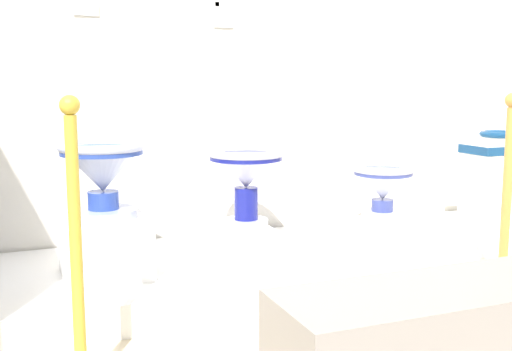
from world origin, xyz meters
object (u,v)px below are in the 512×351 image
at_px(plinth_block_squat_floral, 246,241).
at_px(stanchion_post_near_right, 503,256).
at_px(antique_toilet_squat_floral, 246,172).
at_px(plinth_block_central_ornate, 495,213).
at_px(antique_toilet_central_ornate, 498,166).
at_px(plinth_block_rightmost, 382,229).
at_px(stanchion_post_near_left, 79,310).
at_px(antique_toilet_tall_cobalt, 102,169).
at_px(antique_toilet_rightmost, 383,184).
at_px(info_placard_second, 86,4).
at_px(plinth_block_tall_cobalt, 105,247).
at_px(info_placard_third, 223,13).
at_px(museum_bench, 459,347).

height_order(plinth_block_squat_floral, stanchion_post_near_right, stanchion_post_near_right).
relative_size(antique_toilet_squat_floral, plinth_block_central_ornate, 1.31).
relative_size(plinth_block_central_ornate, antique_toilet_central_ornate, 0.76).
distance_m(plinth_block_squat_floral, plinth_block_rightmost, 0.82).
relative_size(stanchion_post_near_left, stanchion_post_near_right, 1.00).
xyz_separation_m(antique_toilet_tall_cobalt, stanchion_post_near_right, (1.57, -0.76, -0.36)).
bearing_deg(plinth_block_rightmost, antique_toilet_central_ornate, -3.36).
bearing_deg(antique_toilet_central_ornate, plinth_block_squat_floral, 178.71).
relative_size(antique_toilet_rightmost, plinth_block_central_ornate, 1.08).
bearing_deg(antique_toilet_squat_floral, antique_toilet_central_ornate, -1.29).
bearing_deg(plinth_block_squat_floral, stanchion_post_near_right, -46.75).
height_order(plinth_block_central_ornate, info_placard_second, info_placard_second).
xyz_separation_m(plinth_block_central_ornate, info_placard_second, (-2.30, 0.48, 1.18)).
xyz_separation_m(plinth_block_tall_cobalt, info_placard_third, (0.77, 0.58, 1.11)).
distance_m(antique_toilet_squat_floral, stanchion_post_near_right, 1.26).
height_order(plinth_block_tall_cobalt, antique_toilet_squat_floral, antique_toilet_squat_floral).
relative_size(antique_toilet_tall_cobalt, plinth_block_central_ornate, 1.18).
bearing_deg(stanchion_post_near_left, plinth_block_rightmost, 27.97).
distance_m(antique_toilet_squat_floral, plinth_block_rightmost, 0.90).
bearing_deg(info_placard_second, stanchion_post_near_right, -40.83).
xyz_separation_m(plinth_block_squat_floral, antique_toilet_squat_floral, (0.00, -0.00, 0.36)).
relative_size(plinth_block_squat_floral, stanchion_post_near_right, 0.35).
xyz_separation_m(plinth_block_tall_cobalt, antique_toilet_tall_cobalt, (0.00, 0.00, 0.35)).
distance_m(antique_toilet_squat_floral, info_placard_third, 0.94).
height_order(antique_toilet_squat_floral, info_placard_third, info_placard_third).
bearing_deg(plinth_block_squat_floral, stanchion_post_near_left, -135.28).
bearing_deg(museum_bench, plinth_block_squat_floral, 95.25).
relative_size(antique_toilet_rightmost, antique_toilet_central_ornate, 0.83).
relative_size(plinth_block_rightmost, stanchion_post_near_right, 0.39).
xyz_separation_m(antique_toilet_squat_floral, museum_bench, (0.13, -1.46, -0.35)).
bearing_deg(info_placard_second, info_placard_third, 0.00).
distance_m(info_placard_second, info_placard_third, 0.74).
bearing_deg(info_placard_third, antique_toilet_central_ornate, -17.02).
bearing_deg(antique_toilet_tall_cobalt, antique_toilet_central_ornate, 2.55).
relative_size(antique_toilet_central_ornate, info_placard_second, 3.26).
distance_m(plinth_block_squat_floral, museum_bench, 1.47).
distance_m(plinth_block_squat_floral, stanchion_post_near_left, 1.31).
height_order(plinth_block_squat_floral, info_placard_third, info_placard_third).
relative_size(plinth_block_central_ornate, museum_bench, 0.27).
distance_m(plinth_block_squat_floral, info_placard_second, 1.46).
bearing_deg(plinth_block_central_ornate, info_placard_third, 162.98).
height_order(antique_toilet_squat_floral, antique_toilet_rightmost, antique_toilet_squat_floral).
bearing_deg(info_placard_second, plinth_block_central_ornate, -11.72).
relative_size(plinth_block_squat_floral, info_placard_second, 2.61).
bearing_deg(info_placard_third, plinth_block_squat_floral, -94.68).
distance_m(plinth_block_rightmost, stanchion_post_near_left, 1.98).
distance_m(info_placard_second, stanchion_post_near_left, 1.78).
height_order(plinth_block_tall_cobalt, stanchion_post_near_left, stanchion_post_near_left).
xyz_separation_m(antique_toilet_squat_floral, antique_toilet_rightmost, (0.82, 0.01, -0.11)).
bearing_deg(plinth_block_tall_cobalt, museum_bench, -56.84).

